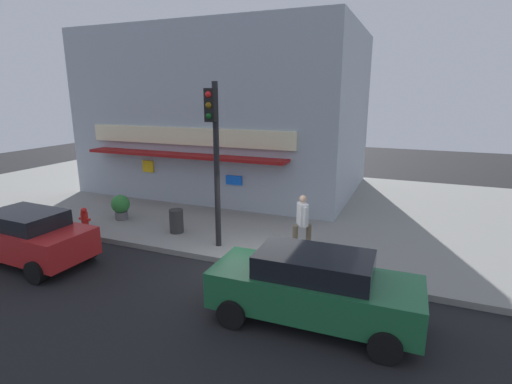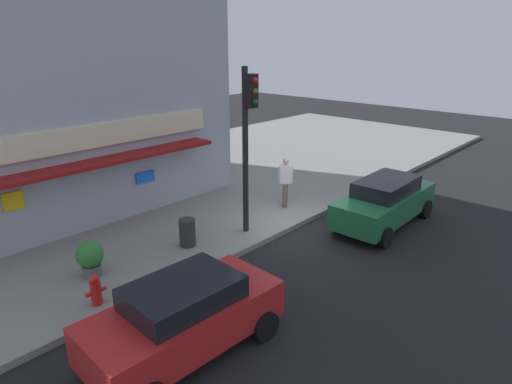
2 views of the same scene
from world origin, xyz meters
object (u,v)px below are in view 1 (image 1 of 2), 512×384
object	(u,v)px
parked_car_green	(313,287)
parked_car_red	(28,236)
trash_can	(176,221)
potted_plant_by_doorway	(121,206)
traffic_light	(215,144)
fire_hydrant	(85,218)
pedestrian	(302,221)

from	to	relation	value
parked_car_green	parked_car_red	size ratio (longest dim) A/B	1.12
trash_can	parked_car_red	distance (m)	4.50
potted_plant_by_doorway	parked_car_red	xyz separation A→B (m)	(-0.04, -3.90, 0.12)
traffic_light	fire_hydrant	world-z (taller)	traffic_light
traffic_light	trash_can	world-z (taller)	traffic_light
fire_hydrant	trash_can	xyz separation A→B (m)	(3.37, 0.85, 0.05)
parked_car_green	parked_car_red	bearing A→B (deg)	-179.23
potted_plant_by_doorway	parked_car_red	world-z (taller)	parked_car_red
trash_can	parked_car_green	bearing A→B (deg)	-30.30
trash_can	potted_plant_by_doorway	size ratio (longest dim) A/B	0.86
traffic_light	parked_car_red	xyz separation A→B (m)	(-4.79, -2.83, -2.61)
trash_can	pedestrian	xyz separation A→B (m)	(4.54, -0.03, 0.57)
pedestrian	parked_car_red	bearing A→B (deg)	-155.04
traffic_light	parked_car_red	bearing A→B (deg)	-149.42
fire_hydrant	parked_car_red	size ratio (longest dim) A/B	0.19
trash_can	pedestrian	size ratio (longest dim) A/B	0.46
traffic_light	trash_can	distance (m)	3.50
pedestrian	parked_car_red	distance (m)	8.17
traffic_light	potted_plant_by_doorway	size ratio (longest dim) A/B	5.28
fire_hydrant	pedestrian	xyz separation A→B (m)	(7.91, 0.82, 0.63)
fire_hydrant	parked_car_green	bearing A→B (deg)	-15.38
traffic_light	pedestrian	world-z (taller)	traffic_light
fire_hydrant	potted_plant_by_doorway	xyz separation A→B (m)	(0.55, 1.28, 0.17)
fire_hydrant	trash_can	distance (m)	3.47
trash_can	parked_car_green	world-z (taller)	parked_car_green
trash_can	fire_hydrant	bearing A→B (deg)	-165.81
fire_hydrant	pedestrian	size ratio (longest dim) A/B	0.42
fire_hydrant	parked_car_green	distance (m)	9.45
pedestrian	parked_car_red	size ratio (longest dim) A/B	0.45
traffic_light	parked_car_green	size ratio (longest dim) A/B	1.13
fire_hydrant	potted_plant_by_doorway	size ratio (longest dim) A/B	0.78
pedestrian	parked_car_red	xyz separation A→B (m)	(-7.40, -3.44, -0.33)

